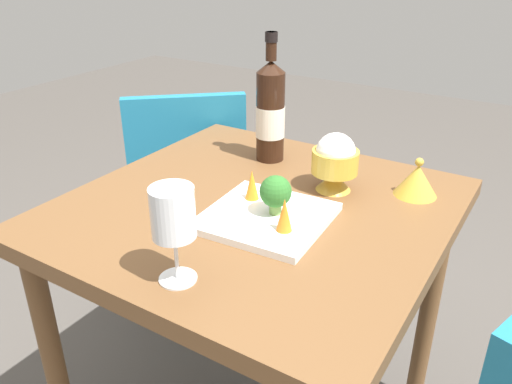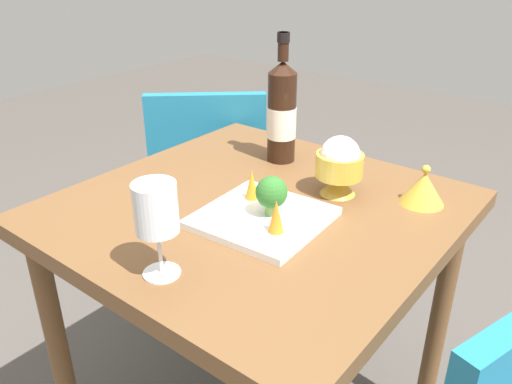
{
  "view_description": "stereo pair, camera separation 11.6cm",
  "coord_description": "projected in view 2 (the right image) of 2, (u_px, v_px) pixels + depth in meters",
  "views": [
    {
      "loc": [
        -0.55,
        0.88,
        1.3
      ],
      "look_at": [
        0.0,
        0.0,
        0.79
      ],
      "focal_mm": 36.21,
      "sensor_mm": 36.0,
      "label": 1
    },
    {
      "loc": [
        -0.65,
        0.81,
        1.3
      ],
      "look_at": [
        0.0,
        0.0,
        0.79
      ],
      "focal_mm": 36.21,
      "sensor_mm": 36.0,
      "label": 2
    }
  ],
  "objects": [
    {
      "name": "rice_bowl",
      "position": [
        339.0,
        165.0,
        1.19
      ],
      "size": [
        0.11,
        0.11,
        0.14
      ],
      "color": "gold",
      "rests_on": "dining_table"
    },
    {
      "name": "broccoli_floret",
      "position": [
        272.0,
        193.0,
        1.07
      ],
      "size": [
        0.07,
        0.07,
        0.09
      ],
      "color": "#729E4C",
      "rests_on": "serving_plate"
    },
    {
      "name": "carrot_garnish_right",
      "position": [
        252.0,
        184.0,
        1.15
      ],
      "size": [
        0.03,
        0.03,
        0.07
      ],
      "color": "orange",
      "rests_on": "serving_plate"
    },
    {
      "name": "chair_near_window",
      "position": [
        209.0,
        174.0,
        1.88
      ],
      "size": [
        0.56,
        0.56,
        0.85
      ],
      "rotation": [
        0.0,
        0.0,
        3.87
      ],
      "color": "teal",
      "rests_on": "ground_plane"
    },
    {
      "name": "serving_plate",
      "position": [
        262.0,
        218.0,
        1.1
      ],
      "size": [
        0.26,
        0.26,
        0.02
      ],
      "rotation": [
        0.0,
        0.0,
        0.06
      ],
      "color": "white",
      "rests_on": "dining_table"
    },
    {
      "name": "carrot_garnish_left",
      "position": [
        276.0,
        216.0,
        1.01
      ],
      "size": [
        0.03,
        0.03,
        0.07
      ],
      "color": "orange",
      "rests_on": "serving_plate"
    },
    {
      "name": "rice_bowl_lid",
      "position": [
        423.0,
        188.0,
        1.16
      ],
      "size": [
        0.1,
        0.1,
        0.09
      ],
      "color": "gold",
      "rests_on": "dining_table"
    },
    {
      "name": "wine_bottle",
      "position": [
        282.0,
        112.0,
        1.35
      ],
      "size": [
        0.08,
        0.08,
        0.34
      ],
      "color": "black",
      "rests_on": "dining_table"
    },
    {
      "name": "dining_table",
      "position": [
        256.0,
        241.0,
        1.21
      ],
      "size": [
        0.82,
        0.82,
        0.76
      ],
      "color": "brown",
      "rests_on": "ground_plane"
    },
    {
      "name": "wine_glass",
      "position": [
        156.0,
        211.0,
        0.87
      ],
      "size": [
        0.08,
        0.08,
        0.18
      ],
      "color": "white",
      "rests_on": "dining_table"
    }
  ]
}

